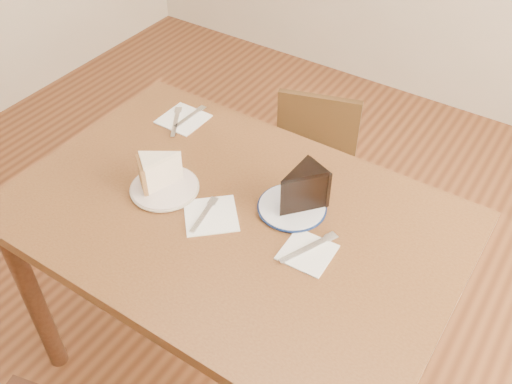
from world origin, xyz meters
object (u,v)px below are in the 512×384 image
object	(u,v)px
chair_far	(308,184)
chocolate_cake	(299,192)
carrot_cake	(163,171)
table	(233,239)
plate_cream	(165,188)
plate_navy	(292,207)

from	to	relation	value
chair_far	chocolate_cake	size ratio (longest dim) A/B	5.87
chocolate_cake	carrot_cake	bearing A→B (deg)	39.49
table	plate_cream	bearing A→B (deg)	-172.87
plate_navy	chocolate_cake	world-z (taller)	chocolate_cake
plate_cream	carrot_cake	size ratio (longest dim) A/B	1.70
chocolate_cake	chair_far	bearing A→B (deg)	-45.12
chair_far	chocolate_cake	xyz separation A→B (m)	(0.20, -0.46, 0.42)
plate_cream	carrot_cake	world-z (taller)	carrot_cake
plate_cream	plate_navy	distance (m)	0.36
plate_navy	chocolate_cake	distance (m)	0.06
chair_far	plate_navy	size ratio (longest dim) A/B	4.01
table	chair_far	xyz separation A→B (m)	(-0.06, 0.57, -0.25)
table	plate_navy	world-z (taller)	plate_navy
carrot_cake	chocolate_cake	bearing A→B (deg)	56.01
chocolate_cake	plate_navy	bearing A→B (deg)	36.97
plate_cream	plate_navy	bearing A→B (deg)	21.18
chair_far	table	bearing A→B (deg)	78.69
plate_cream	plate_navy	size ratio (longest dim) A/B	1.03
chair_far	carrot_cake	size ratio (longest dim) A/B	6.61
carrot_cake	chocolate_cake	distance (m)	0.38
table	chocolate_cake	xyz separation A→B (m)	(0.14, 0.11, 0.17)
chair_far	carrot_cake	bearing A→B (deg)	57.27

